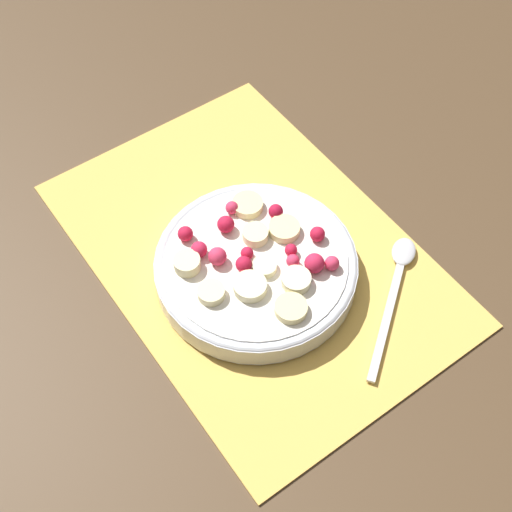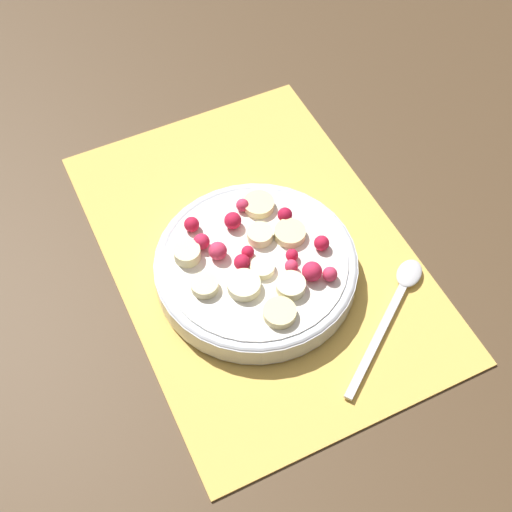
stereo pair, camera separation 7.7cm
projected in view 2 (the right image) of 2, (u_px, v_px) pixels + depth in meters
The scene contains 4 objects.
ground_plane at pixel (258, 253), 0.83m from camera, with size 3.00×3.00×0.00m, color #4C3823.
placemat at pixel (258, 252), 0.83m from camera, with size 0.48×0.33×0.01m.
fruit_bowl at pixel (256, 265), 0.79m from camera, with size 0.23×0.23×0.05m.
spoon at pixel (397, 298), 0.78m from camera, with size 0.13×0.16×0.01m.
Camera 2 is at (0.43, -0.21, 0.68)m, focal length 50.00 mm.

